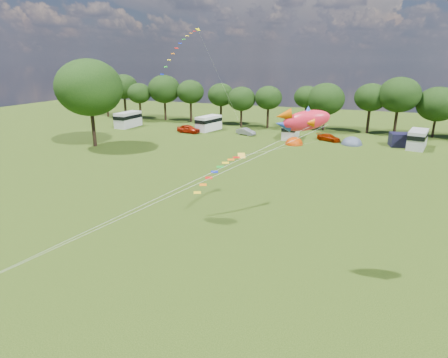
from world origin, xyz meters
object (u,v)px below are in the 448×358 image
at_px(fish_kite, 302,120).
at_px(campervan_b, 209,123).
at_px(campervan_a, 128,119).
at_px(tent_orange, 294,144).
at_px(car_b, 246,132).
at_px(campervan_c, 291,130).
at_px(car_c, 329,138).
at_px(car_a, 189,129).
at_px(campervan_d, 418,139).
at_px(big_tree, 89,88).
at_px(tent_greyblue, 352,144).

bearing_deg(fish_kite, campervan_b, 106.61).
bearing_deg(campervan_a, tent_orange, -94.73).
distance_m(car_b, campervan_c, 8.25).
distance_m(car_c, campervan_c, 6.49).
height_order(car_c, campervan_c, campervan_c).
bearing_deg(car_a, campervan_d, -80.43).
relative_size(campervan_a, campervan_c, 1.14).
bearing_deg(car_c, campervan_a, 116.21).
bearing_deg(campervan_a, big_tree, -159.81).
bearing_deg(fish_kite, tent_greyblue, 74.75).
bearing_deg(campervan_b, fish_kite, -136.43).
xyz_separation_m(car_a, tent_greyblue, (29.04, 0.86, -0.74)).
bearing_deg(campervan_a, car_b, -86.83).
relative_size(car_b, campervan_a, 0.57).
distance_m(big_tree, car_a, 19.59).
distance_m(tent_greyblue, fish_kite, 41.82).
height_order(car_c, tent_greyblue, tent_greyblue).
xyz_separation_m(car_c, campervan_d, (13.28, -0.36, 0.90)).
xyz_separation_m(car_a, campervan_b, (2.42, 3.80, 0.73)).
distance_m(car_b, tent_greyblue, 18.50).
bearing_deg(car_b, campervan_b, 98.48).
bearing_deg(big_tree, car_b, 42.33).
height_order(car_a, car_c, car_a).
xyz_separation_m(big_tree, fish_kite, (36.64, -24.31, 0.66)).
relative_size(campervan_b, tent_greyblue, 1.66).
bearing_deg(campervan_a, campervan_b, -80.04).
xyz_separation_m(campervan_b, campervan_c, (16.37, -1.70, -0.08)).
height_order(big_tree, tent_greyblue, big_tree).
bearing_deg(tent_orange, car_c, 43.97).
relative_size(big_tree, campervan_d, 2.21).
relative_size(campervan_b, campervan_d, 1.01).
xyz_separation_m(car_a, campervan_d, (38.50, 1.85, 0.74)).
bearing_deg(campervan_a, campervan_d, -87.89).
xyz_separation_m(big_tree, campervan_c, (27.46, 17.61, -7.61)).
bearing_deg(car_c, fish_kite, -151.35).
bearing_deg(big_tree, campervan_c, 32.66).
height_order(big_tree, tent_orange, big_tree).
bearing_deg(tent_greyblue, fish_kite, -91.50).
xyz_separation_m(campervan_b, tent_greyblue, (26.61, -2.95, -1.47)).
bearing_deg(campervan_d, car_c, 98.87).
bearing_deg(campervan_b, car_b, -89.03).
relative_size(car_a, tent_greyblue, 1.24).
height_order(car_b, campervan_d, campervan_d).
xyz_separation_m(big_tree, tent_orange, (29.02, 13.02, -9.00)).
bearing_deg(campervan_b, big_tree, 163.33).
bearing_deg(campervan_d, big_tree, 120.64).
xyz_separation_m(big_tree, tent_greyblue, (37.71, 16.36, -9.00)).
relative_size(campervan_a, tent_greyblue, 1.68).
relative_size(big_tree, tent_orange, 4.15).
distance_m(car_c, tent_greyblue, 4.08).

